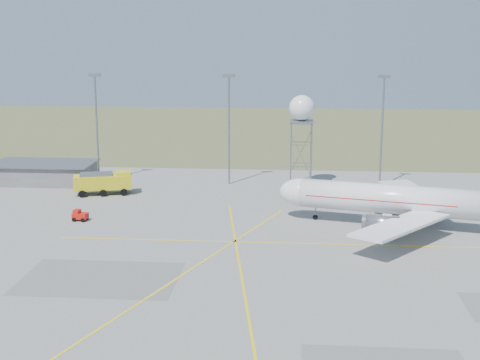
# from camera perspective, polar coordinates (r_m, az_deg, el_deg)

# --- Properties ---
(ground) EXTENTS (400.00, 400.00, 0.00)m
(ground) POSITION_cam_1_polar(r_m,az_deg,el_deg) (62.65, 2.42, -13.73)
(ground) COLOR gray
(ground) RESTS_ON ground
(grass_strip) EXTENTS (400.00, 120.00, 0.03)m
(grass_strip) POSITION_cam_1_polar(r_m,az_deg,el_deg) (198.20, 4.04, 4.29)
(grass_strip) COLOR #525B32
(grass_strip) RESTS_ON ground
(building_grey) EXTENTS (19.00, 10.00, 3.90)m
(building_grey) POSITION_cam_1_polar(r_m,az_deg,el_deg) (131.62, -16.37, 0.61)
(building_grey) COLOR gray
(building_grey) RESTS_ON ground
(mast_a) EXTENTS (2.20, 0.50, 20.50)m
(mast_a) POSITION_cam_1_polar(r_m,az_deg,el_deg) (128.67, -12.15, 5.14)
(mast_a) COLOR slate
(mast_a) RESTS_ON ground
(mast_b) EXTENTS (2.20, 0.50, 20.50)m
(mast_b) POSITION_cam_1_polar(r_m,az_deg,el_deg) (123.82, -0.95, 5.14)
(mast_b) COLOR slate
(mast_b) RESTS_ON ground
(mast_c) EXTENTS (2.20, 0.50, 20.50)m
(mast_c) POSITION_cam_1_polar(r_m,az_deg,el_deg) (124.28, 12.05, 4.89)
(mast_c) COLOR slate
(mast_c) RESTS_ON ground
(airliner_main) EXTENTS (37.77, 36.01, 12.96)m
(airliner_main) POSITION_cam_1_polar(r_m,az_deg,el_deg) (99.59, 13.53, -1.71)
(airliner_main) COLOR white
(airliner_main) RESTS_ON ground
(radar_tower) EXTENTS (4.65, 4.65, 16.84)m
(radar_tower) POSITION_cam_1_polar(r_m,az_deg,el_deg) (122.88, 5.25, 3.80)
(radar_tower) COLOR slate
(radar_tower) RESTS_ON ground
(fire_truck) EXTENTS (10.51, 6.02, 3.99)m
(fire_truck) POSITION_cam_1_polar(r_m,az_deg,el_deg) (119.61, -11.48, -0.30)
(fire_truck) COLOR gold
(fire_truck) RESTS_ON ground
(baggage_tug) EXTENTS (2.35, 1.99, 1.69)m
(baggage_tug) POSITION_cam_1_polar(r_m,az_deg,el_deg) (103.79, -13.50, -3.05)
(baggage_tug) COLOR red
(baggage_tug) RESTS_ON ground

